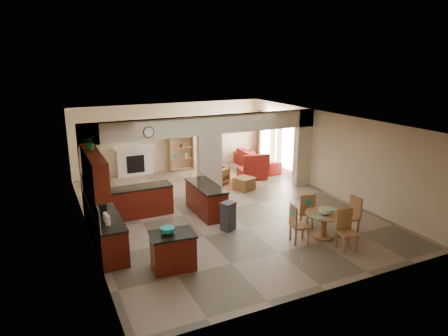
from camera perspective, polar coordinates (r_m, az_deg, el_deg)
name	(u,v)px	position (r m, az deg, el deg)	size (l,w,h in m)	color
floor	(222,209)	(12.54, -0.22, -5.87)	(10.00, 10.00, 0.00)	gray
ceiling	(222,120)	(11.81, -0.23, 6.88)	(10.00, 10.00, 0.00)	white
wall_back	(171,137)	(16.65, -7.56, 4.39)	(8.00, 8.00, 0.00)	beige
wall_front	(331,227)	(8.10, 15.09, -8.11)	(8.00, 8.00, 0.00)	beige
wall_left	(84,183)	(11.08, -19.32, -2.02)	(10.00, 10.00, 0.00)	beige
wall_right	(327,153)	(14.21, 14.56, 2.11)	(10.00, 10.00, 0.00)	beige
partition_left_pier	(91,172)	(12.07, -18.45, -0.54)	(0.60, 0.25, 2.80)	beige
partition_center_pier	(210,167)	(13.06, -2.08, 0.08)	(0.80, 0.25, 2.20)	beige
partition_right_pier	(303,148)	(14.79, 11.20, 2.83)	(0.60, 0.25, 2.80)	beige
partition_header	(209,125)	(12.76, -2.14, 6.15)	(8.00, 0.25, 0.60)	beige
kitchen_counter	(117,215)	(11.24, -14.99, -6.47)	(2.52, 3.29, 1.48)	#461408
upper_cabinets	(94,171)	(10.19, -18.06, -0.35)	(0.35, 2.40, 0.90)	#461408
peninsula	(206,199)	(12.06, -2.58, -4.46)	(0.70, 1.85, 0.91)	#461408
wall_clock	(149,132)	(11.99, -10.71, 5.05)	(0.34, 0.34, 0.03)	#472F17
rug	(228,185)	(14.81, 0.54, -2.45)	(1.60, 1.30, 0.01)	brown
fireplace	(135,161)	(16.26, -12.64, 1.04)	(1.60, 0.35, 1.20)	beige
shelving_unit	(181,149)	(16.69, -6.16, 2.71)	(1.00, 0.32, 1.80)	brown
window_a	(289,146)	(16.02, 9.21, 3.16)	(0.02, 0.90, 1.90)	white
window_b	(266,138)	(17.42, 6.06, 4.26)	(0.02, 0.90, 1.90)	white
glazed_door	(277,145)	(16.74, 7.55, 3.23)	(0.02, 0.70, 2.10)	white
drape_a_left	(297,149)	(15.52, 10.33, 2.71)	(0.10, 0.28, 2.30)	#42251A
drape_a_right	(279,143)	(16.49, 7.92, 3.56)	(0.10, 0.28, 2.30)	#42251A
drape_b_left	(273,141)	(16.90, 7.00, 3.88)	(0.10, 0.28, 2.30)	#42251A
drape_b_right	(259,136)	(17.90, 4.96, 4.59)	(0.10, 0.28, 2.30)	#42251A
ceiling_fan	(225,113)	(15.16, 0.10, 7.89)	(1.00, 1.00, 0.10)	white
kitchen_island	(173,251)	(9.12, -7.29, -11.65)	(1.03, 0.78, 0.85)	#461408
teal_bowl	(168,231)	(8.92, -8.07, -8.84)	(0.31, 0.31, 0.15)	teal
trash_can	(228,217)	(10.95, 0.59, -7.06)	(0.35, 0.30, 0.74)	#303033
dining_table	(324,221)	(10.78, 14.13, -7.35)	(1.01, 1.01, 0.69)	brown
fruit_bowl	(325,211)	(10.58, 14.21, -5.99)	(0.33, 0.33, 0.18)	#86BB28
sofa	(256,160)	(16.98, 4.65, 1.15)	(1.01, 2.57, 0.75)	maroon
chaise	(252,173)	(15.64, 4.02, -0.75)	(1.01, 0.83, 0.41)	maroon
armchair	(218,176)	(14.90, -0.88, -1.09)	(0.67, 0.69, 0.63)	#9B301C
ottoman	(244,184)	(14.29, 2.89, -2.23)	(0.61, 0.61, 0.44)	#9B301C
plant	(90,142)	(10.34, -18.58, 3.49)	(0.35, 0.30, 0.39)	#144C17
chair_north	(306,210)	(11.19, 11.62, -5.88)	(0.52, 0.52, 1.02)	brown
chair_east	(352,214)	(11.24, 17.84, -6.21)	(0.44, 0.43, 1.02)	brown
chair_south	(346,228)	(10.29, 17.02, -8.19)	(0.49, 0.49, 1.02)	brown
chair_west	(297,222)	(10.32, 10.35, -7.66)	(0.50, 0.50, 1.02)	brown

